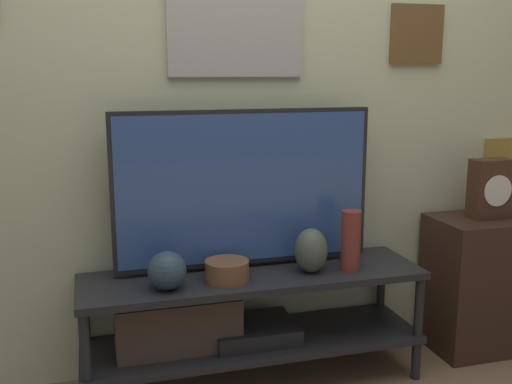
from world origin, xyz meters
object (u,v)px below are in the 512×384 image
Objects in this scene: vase_round_glass at (167,271)px; television at (244,188)px; vase_urn_stoneware at (311,250)px; vase_wide_bowl at (227,271)px; mantel_clock at (491,189)px; vase_tall_ceramic at (351,240)px.

television is at bearing 26.08° from vase_round_glass.
vase_urn_stoneware is 0.37m from vase_wide_bowl.
vase_urn_stoneware is at bearing 3.39° from vase_round_glass.
mantel_clock reaches higher than vase_urn_stoneware.
television reaches higher than vase_tall_ceramic.
vase_tall_ceramic is at bearing -19.91° from television.
television is at bearing 51.94° from vase_wide_bowl.
vase_urn_stoneware is 0.95m from mantel_clock.
vase_tall_ceramic is 1.45× the size of vase_wide_bowl.
television is 1.19m from mantel_clock.
vase_wide_bowl is at bearing 178.75° from vase_tall_ceramic.
vase_tall_ceramic is 0.18m from vase_urn_stoneware.
vase_round_glass is (-0.36, -0.18, -0.27)m from television.
mantel_clock is at bearing 4.27° from vase_round_glass.
vase_round_glass is at bearing -178.50° from vase_tall_ceramic.
vase_urn_stoneware reaches higher than vase_wide_bowl.
vase_urn_stoneware is 1.06× the size of vase_wide_bowl.
vase_tall_ceramic is at bearing -172.87° from mantel_clock.
television reaches higher than vase_round_glass.
television is 6.20× the size of vase_wide_bowl.
mantel_clock reaches higher than vase_round_glass.
vase_round_glass is at bearing -172.50° from vase_wide_bowl.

